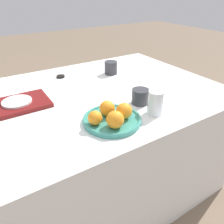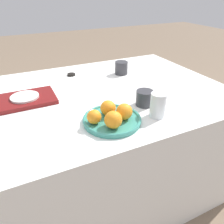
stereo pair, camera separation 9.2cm
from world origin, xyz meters
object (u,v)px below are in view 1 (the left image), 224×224
serving_tray (18,104)px  cup_0 (140,96)px  orange_2 (124,111)px  orange_3 (95,118)px  orange_0 (115,120)px  orange_1 (107,108)px  soy_dish (61,76)px  water_glass (155,103)px  cup_1 (111,68)px  fruit_platter (112,120)px  side_plate (17,102)px

serving_tray → cup_0: cup_0 is taller
serving_tray → orange_2: bearing=-47.0°
orange_3 → orange_0: bearing=-47.8°
orange_1 → cup_0: (0.21, 0.04, -0.01)m
orange_3 → soy_dish: 0.63m
water_glass → cup_1: bearing=79.0°
fruit_platter → orange_3: (-0.08, 0.00, 0.03)m
serving_tray → soy_dish: size_ratio=5.61×
cup_1 → cup_0: bearing=-102.9°
orange_0 → soy_dish: orange_0 is taller
orange_3 → cup_1: size_ratio=0.71×
orange_2 → orange_3: 0.13m
orange_3 → side_plate: size_ratio=0.43×
fruit_platter → orange_2: size_ratio=3.62×
orange_3 → water_glass: size_ratio=0.53×
orange_0 → orange_2: bearing=29.6°
fruit_platter → side_plate: size_ratio=1.81×
orange_1 → water_glass: (0.21, -0.08, 0.01)m
orange_3 → cup_0: size_ratio=0.71×
orange_0 → side_plate: 0.52m
orange_0 → orange_3: size_ratio=1.21×
orange_2 → serving_tray: orange_2 is taller
orange_3 → side_plate: 0.44m
orange_0 → cup_1: orange_0 is taller
cup_0 → serving_tray: bearing=150.8°
orange_3 → cup_0: 0.30m
serving_tray → soy_dish: 0.41m
water_glass → cup_0: (0.01, 0.12, -0.02)m
orange_1 → orange_0: bearing=-102.8°
orange_3 → cup_1: cup_1 is taller
orange_2 → side_plate: size_ratio=0.50×
side_plate → orange_3: bearing=-57.3°
serving_tray → side_plate: 0.02m
side_plate → soy_dish: (0.32, 0.26, -0.02)m
orange_2 → cup_0: orange_2 is taller
orange_1 → cup_1: size_ratio=0.81×
orange_2 → cup_0: (0.16, 0.10, -0.01)m
orange_3 → soy_dish: bearing=82.5°
orange_3 → side_plate: (-0.24, 0.37, -0.02)m
fruit_platter → orange_2: orange_2 is taller
orange_2 → side_plate: orange_2 is taller
water_glass → orange_1: bearing=158.5°
fruit_platter → soy_dish: size_ratio=4.79×
orange_0 → orange_3: bearing=132.2°
cup_0 → water_glass: bearing=-93.6°
fruit_platter → soy_dish: (0.00, 0.63, -0.01)m
orange_2 → water_glass: water_glass is taller
fruit_platter → serving_tray: (-0.32, 0.37, -0.00)m
serving_tray → orange_3: bearing=-57.3°
cup_1 → orange_3: bearing=-127.5°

